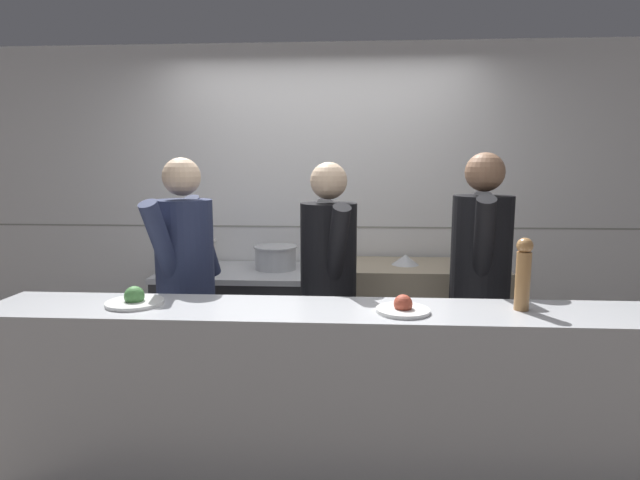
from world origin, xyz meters
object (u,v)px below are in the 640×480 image
at_px(oven_range, 241,324).
at_px(mixing_bowl_steel, 405,260).
at_px(stock_pot, 196,254).
at_px(pepper_mill, 523,273).
at_px(plated_dish_appetiser, 403,308).
at_px(sauce_pot, 276,257).
at_px(chef_head_cook, 186,283).
at_px(chef_line, 480,282).
at_px(chef_sous, 328,285).
at_px(plated_dish_main, 135,300).

bearing_deg(oven_range, mixing_bowl_steel, -0.28).
relative_size(stock_pot, pepper_mill, 0.90).
bearing_deg(plated_dish_appetiser, sauce_pot, 119.03).
relative_size(chef_head_cook, chef_line, 0.98).
distance_m(stock_pot, pepper_mill, 2.42).
distance_m(chef_sous, chef_line, 0.90).
relative_size(stock_pot, chef_head_cook, 0.18).
distance_m(mixing_bowl_steel, chef_head_cook, 1.61).
bearing_deg(chef_sous, chef_head_cook, 169.31).
height_order(plated_dish_main, pepper_mill, pepper_mill).
xyz_separation_m(mixing_bowl_steel, plated_dish_appetiser, (-0.16, -1.41, 0.04)).
xyz_separation_m(sauce_pot, chef_head_cook, (-0.42, -0.85, -0.01)).
bearing_deg(chef_line, plated_dish_main, -148.41).
distance_m(oven_range, plated_dish_main, 1.49).
xyz_separation_m(oven_range, sauce_pot, (0.27, 0.05, 0.52)).
xyz_separation_m(chef_sous, chef_line, (0.90, 0.01, 0.03)).
distance_m(oven_range, stock_pot, 0.64).
height_order(plated_dish_main, chef_sous, chef_sous).
relative_size(plated_dish_main, chef_head_cook, 0.16).
relative_size(chef_sous, chef_line, 0.97).
distance_m(mixing_bowl_steel, plated_dish_appetiser, 1.42).
bearing_deg(oven_range, sauce_pot, 10.92).
bearing_deg(plated_dish_appetiser, mixing_bowl_steel, 83.47).
height_order(stock_pot, chef_sous, chef_sous).
xyz_separation_m(stock_pot, chef_head_cook, (0.19, -0.82, -0.04)).
bearing_deg(plated_dish_main, chef_sous, 34.87).
relative_size(plated_dish_appetiser, chef_head_cook, 0.15).
height_order(plated_dish_appetiser, pepper_mill, pepper_mill).
relative_size(oven_range, chef_line, 0.68).
xyz_separation_m(oven_range, pepper_mill, (1.65, -1.35, 0.72)).
height_order(sauce_pot, mixing_bowl_steel, sauce_pot).
height_order(mixing_bowl_steel, chef_sous, chef_sous).
height_order(oven_range, plated_dish_appetiser, plated_dish_appetiser).
distance_m(plated_dish_appetiser, chef_line, 0.88).
xyz_separation_m(mixing_bowl_steel, chef_line, (0.37, -0.71, 0.00)).
xyz_separation_m(sauce_pot, chef_line, (1.34, -0.77, 0.00)).
relative_size(pepper_mill, chef_sous, 0.21).
relative_size(plated_dish_main, chef_sous, 0.17).
distance_m(pepper_mill, chef_line, 0.66).
height_order(stock_pot, plated_dish_main, stock_pot).
xyz_separation_m(mixing_bowl_steel, chef_head_cook, (-1.40, -0.79, -0.01)).
bearing_deg(chef_line, oven_range, 168.07).
bearing_deg(sauce_pot, pepper_mill, -45.42).
xyz_separation_m(sauce_pot, pepper_mill, (1.38, -1.40, 0.19)).
distance_m(mixing_bowl_steel, chef_sous, 0.90).
xyz_separation_m(stock_pot, mixing_bowl_steel, (1.59, -0.03, -0.02)).
xyz_separation_m(pepper_mill, chef_line, (-0.03, 0.63, -0.19)).
bearing_deg(chef_sous, chef_line, -15.21).
height_order(pepper_mill, chef_head_cook, chef_head_cook).
xyz_separation_m(oven_range, plated_dish_main, (-0.21, -1.37, 0.56)).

